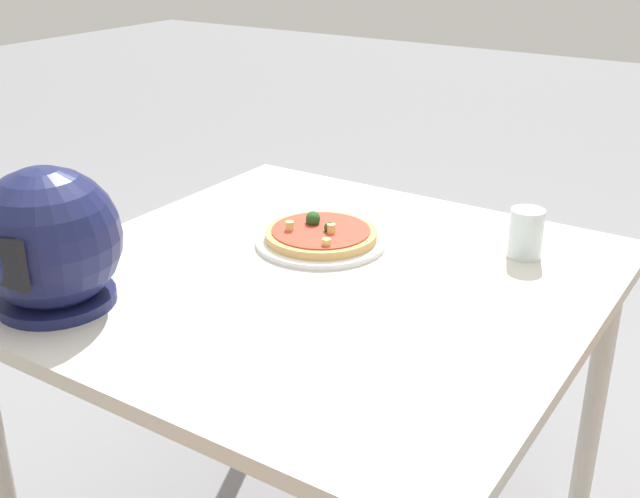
# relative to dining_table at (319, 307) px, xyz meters

# --- Properties ---
(dining_table) EXTENTS (1.05, 1.05, 0.71)m
(dining_table) POSITION_rel_dining_table_xyz_m (0.00, 0.00, 0.00)
(dining_table) COLOR beige
(dining_table) RESTS_ON ground
(pizza_plate) EXTENTS (0.28, 0.28, 0.01)m
(pizza_plate) POSITION_rel_dining_table_xyz_m (0.08, -0.13, 0.08)
(pizza_plate) COLOR white
(pizza_plate) RESTS_ON dining_table
(pizza) EXTENTS (0.24, 0.24, 0.05)m
(pizza) POSITION_rel_dining_table_xyz_m (0.08, -0.13, 0.10)
(pizza) COLOR tan
(pizza) RESTS_ON pizza_plate
(motorcycle_helmet) EXTENTS (0.26, 0.26, 0.26)m
(motorcycle_helmet) POSITION_rel_dining_table_xyz_m (0.33, 0.37, 0.20)
(motorcycle_helmet) COLOR #191E4C
(motorcycle_helmet) RESTS_ON dining_table
(drinking_glass) EXTENTS (0.07, 0.07, 0.10)m
(drinking_glass) POSITION_rel_dining_table_xyz_m (-0.31, -0.30, 0.13)
(drinking_glass) COLOR silver
(drinking_glass) RESTS_ON dining_table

